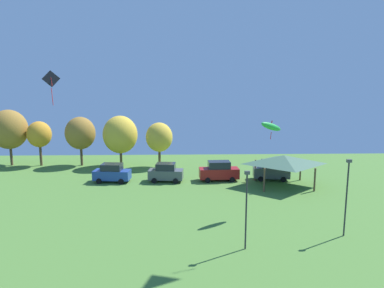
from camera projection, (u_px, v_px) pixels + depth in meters
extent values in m
ellipsoid|color=green|center=(271.00, 127.00, 30.11)|extent=(2.51, 1.99, 1.27)
cube|color=red|center=(271.00, 125.00, 30.08)|extent=(0.24, 0.20, 0.72)
cylinder|color=red|center=(271.00, 136.00, 30.24)|extent=(0.14, 0.12, 0.65)
cube|color=black|center=(51.00, 79.00, 27.31)|extent=(1.31, 0.54, 1.35)
cylinder|color=red|center=(51.00, 79.00, 27.29)|extent=(0.31, 0.41, 1.19)
cylinder|color=red|center=(52.00, 96.00, 27.54)|extent=(0.19, 0.23, 1.40)
cube|color=#234299|center=(112.00, 175.00, 41.22)|extent=(4.49, 2.25, 1.13)
cube|color=#1E232D|center=(112.00, 167.00, 41.06)|extent=(2.54, 1.91, 0.79)
cylinder|color=black|center=(121.00, 181.00, 40.32)|extent=(0.66, 0.28, 0.64)
cylinder|color=black|center=(125.00, 178.00, 42.11)|extent=(0.66, 0.28, 0.64)
cylinder|color=black|center=(99.00, 181.00, 40.51)|extent=(0.66, 0.28, 0.64)
cylinder|color=black|center=(104.00, 177.00, 42.30)|extent=(0.66, 0.28, 0.64)
cube|color=#4C5156|center=(166.00, 174.00, 41.40)|extent=(4.28, 2.22, 1.14)
cube|color=#1E232D|center=(166.00, 166.00, 41.24)|extent=(2.42, 1.90, 0.80)
cylinder|color=black|center=(176.00, 181.00, 40.51)|extent=(0.66, 0.28, 0.64)
cylinder|color=black|center=(177.00, 177.00, 42.31)|extent=(0.66, 0.28, 0.64)
cylinder|color=black|center=(154.00, 181.00, 40.67)|extent=(0.66, 0.28, 0.64)
cylinder|color=black|center=(157.00, 177.00, 42.48)|extent=(0.66, 0.28, 0.64)
cube|color=maroon|center=(219.00, 173.00, 41.80)|extent=(4.87, 2.01, 1.23)
cube|color=#1E232D|center=(219.00, 165.00, 41.63)|extent=(2.71, 1.77, 0.86)
cylinder|color=black|center=(232.00, 180.00, 41.13)|extent=(0.65, 0.25, 0.64)
cylinder|color=black|center=(229.00, 176.00, 42.90)|extent=(0.65, 0.25, 0.64)
cylinder|color=black|center=(208.00, 180.00, 40.91)|extent=(0.65, 0.25, 0.64)
cylinder|color=black|center=(206.00, 176.00, 42.68)|extent=(0.65, 0.25, 0.64)
cube|color=#4C5156|center=(271.00, 172.00, 42.12)|extent=(4.51, 2.23, 1.26)
cube|color=#1E232D|center=(272.00, 164.00, 41.95)|extent=(2.55, 1.88, 0.88)
cylinder|color=black|center=(283.00, 179.00, 41.25)|extent=(0.66, 0.29, 0.64)
cylinder|color=black|center=(281.00, 176.00, 42.99)|extent=(0.66, 0.29, 0.64)
cylinder|color=black|center=(261.00, 179.00, 41.46)|extent=(0.66, 0.29, 0.64)
cylinder|color=black|center=(259.00, 175.00, 43.20)|extent=(0.66, 0.29, 0.64)
cylinder|color=brown|center=(264.00, 180.00, 37.23)|extent=(0.20, 0.20, 2.60)
cylinder|color=brown|center=(315.00, 180.00, 37.39)|extent=(0.20, 0.20, 2.60)
cylinder|color=brown|center=(255.00, 170.00, 41.74)|extent=(0.20, 0.20, 2.60)
cylinder|color=brown|center=(300.00, 170.00, 41.90)|extent=(0.20, 0.20, 2.60)
pyramid|color=#3D604C|center=(284.00, 160.00, 39.27)|extent=(7.22, 5.92, 1.00)
cylinder|color=#2D2D33|center=(246.00, 212.00, 23.71)|extent=(0.12, 0.12, 5.42)
cube|color=#4C4C51|center=(247.00, 173.00, 23.25)|extent=(0.36, 0.20, 0.24)
cylinder|color=#2D2D33|center=(346.00, 200.00, 25.84)|extent=(0.12, 0.12, 5.77)
cube|color=#4C4C51|center=(349.00, 161.00, 25.35)|extent=(0.36, 0.20, 0.24)
cylinder|color=brown|center=(11.00, 154.00, 49.93)|extent=(0.36, 0.36, 3.36)
ellipsoid|color=olive|center=(9.00, 129.00, 49.34)|extent=(5.18, 5.18, 5.70)
cylinder|color=brown|center=(41.00, 154.00, 49.82)|extent=(0.36, 0.36, 3.33)
ellipsoid|color=gold|center=(39.00, 134.00, 49.34)|extent=(3.41, 3.41, 3.76)
cylinder|color=brown|center=(81.00, 155.00, 49.93)|extent=(0.36, 0.36, 3.15)
ellipsoid|color=olive|center=(80.00, 133.00, 49.41)|extent=(4.29, 4.29, 4.72)
cylinder|color=brown|center=(121.00, 157.00, 49.50)|extent=(0.36, 0.36, 2.78)
ellipsoid|color=gold|center=(120.00, 135.00, 48.97)|extent=(4.91, 4.91, 5.41)
cylinder|color=brown|center=(160.00, 157.00, 48.91)|extent=(0.36, 0.36, 2.91)
ellipsoid|color=gold|center=(159.00, 137.00, 48.45)|extent=(3.79, 3.79, 4.16)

